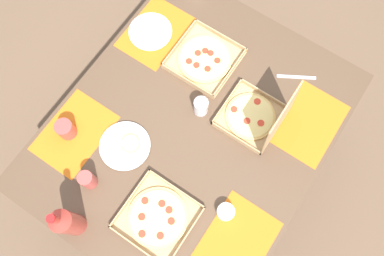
{
  "coord_description": "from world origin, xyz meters",
  "views": [
    {
      "loc": [
        0.46,
        0.3,
        2.43
      ],
      "look_at": [
        0.0,
        0.0,
        0.75
      ],
      "focal_mm": 35.7,
      "sensor_mm": 36.0,
      "label": 1
    }
  ],
  "objects_px": {
    "plate_far_left": "(150,32)",
    "soda_bottle": "(67,223)",
    "condiment_bowl": "(226,212)",
    "cup_clear_left": "(66,129)",
    "plate_middle": "(126,146)",
    "pizza_box_corner_left": "(257,117)",
    "cup_dark": "(88,180)",
    "cup_spare": "(201,106)",
    "pizza_box_center": "(158,217)",
    "pizza_box_corner_right": "(205,59)"
  },
  "relations": [
    {
      "from": "soda_bottle",
      "to": "cup_spare",
      "type": "xyz_separation_m",
      "value": [
        -0.73,
        0.15,
        -0.09
      ]
    },
    {
      "from": "pizza_box_center",
      "to": "soda_bottle",
      "type": "bearing_deg",
      "value": -51.37
    },
    {
      "from": "pizza_box_center",
      "to": "pizza_box_corner_right",
      "type": "height_order",
      "value": "same"
    },
    {
      "from": "plate_middle",
      "to": "cup_clear_left",
      "type": "distance_m",
      "value": 0.28
    },
    {
      "from": "plate_far_left",
      "to": "pizza_box_corner_left",
      "type": "bearing_deg",
      "value": 80.79
    },
    {
      "from": "plate_far_left",
      "to": "cup_dark",
      "type": "height_order",
      "value": "cup_dark"
    },
    {
      "from": "plate_far_left",
      "to": "condiment_bowl",
      "type": "bearing_deg",
      "value": 55.33
    },
    {
      "from": "pizza_box_corner_left",
      "to": "plate_far_left",
      "type": "height_order",
      "value": "pizza_box_corner_left"
    },
    {
      "from": "plate_far_left",
      "to": "cup_clear_left",
      "type": "relative_size",
      "value": 2.39
    },
    {
      "from": "pizza_box_center",
      "to": "cup_dark",
      "type": "distance_m",
      "value": 0.34
    },
    {
      "from": "pizza_box_corner_left",
      "to": "condiment_bowl",
      "type": "xyz_separation_m",
      "value": [
        0.43,
        0.11,
        -0.02
      ]
    },
    {
      "from": "plate_far_left",
      "to": "soda_bottle",
      "type": "bearing_deg",
      "value": 16.9
    },
    {
      "from": "pizza_box_center",
      "to": "cup_clear_left",
      "type": "xyz_separation_m",
      "value": [
        -0.09,
        -0.57,
        0.03
      ]
    },
    {
      "from": "cup_dark",
      "to": "condiment_bowl",
      "type": "bearing_deg",
      "value": 111.11
    },
    {
      "from": "cup_spare",
      "to": "plate_far_left",
      "type": "bearing_deg",
      "value": -115.34
    },
    {
      "from": "condiment_bowl",
      "to": "cup_clear_left",
      "type": "bearing_deg",
      "value": -83.31
    },
    {
      "from": "plate_middle",
      "to": "soda_bottle",
      "type": "distance_m",
      "value": 0.42
    },
    {
      "from": "pizza_box_corner_right",
      "to": "soda_bottle",
      "type": "bearing_deg",
      "value": -1.4
    },
    {
      "from": "soda_bottle",
      "to": "pizza_box_center",
      "type": "bearing_deg",
      "value": 128.63
    },
    {
      "from": "pizza_box_center",
      "to": "soda_bottle",
      "type": "distance_m",
      "value": 0.37
    },
    {
      "from": "plate_middle",
      "to": "condiment_bowl",
      "type": "height_order",
      "value": "condiment_bowl"
    },
    {
      "from": "pizza_box_corner_left",
      "to": "soda_bottle",
      "type": "bearing_deg",
      "value": -25.27
    },
    {
      "from": "pizza_box_corner_left",
      "to": "condiment_bowl",
      "type": "height_order",
      "value": "pizza_box_corner_left"
    },
    {
      "from": "pizza_box_corner_left",
      "to": "plate_middle",
      "type": "xyz_separation_m",
      "value": [
        0.44,
        -0.43,
        -0.04
      ]
    },
    {
      "from": "plate_far_left",
      "to": "cup_clear_left",
      "type": "distance_m",
      "value": 0.64
    },
    {
      "from": "soda_bottle",
      "to": "cup_clear_left",
      "type": "relative_size",
      "value": 3.54
    },
    {
      "from": "pizza_box_corner_right",
      "to": "plate_far_left",
      "type": "relative_size",
      "value": 1.39
    },
    {
      "from": "cup_spare",
      "to": "cup_clear_left",
      "type": "relative_size",
      "value": 1.03
    },
    {
      "from": "pizza_box_center",
      "to": "plate_middle",
      "type": "height_order",
      "value": "pizza_box_center"
    },
    {
      "from": "pizza_box_center",
      "to": "pizza_box_corner_left",
      "type": "xyz_separation_m",
      "value": [
        -0.61,
        0.12,
        0.04
      ]
    },
    {
      "from": "cup_spare",
      "to": "cup_clear_left",
      "type": "bearing_deg",
      "value": -46.07
    },
    {
      "from": "pizza_box_corner_right",
      "to": "soda_bottle",
      "type": "height_order",
      "value": "soda_bottle"
    },
    {
      "from": "plate_middle",
      "to": "cup_spare",
      "type": "distance_m",
      "value": 0.39
    },
    {
      "from": "condiment_bowl",
      "to": "cup_spare",
      "type": "bearing_deg",
      "value": -134.03
    },
    {
      "from": "cup_spare",
      "to": "cup_clear_left",
      "type": "xyz_separation_m",
      "value": [
        0.43,
        -0.45,
        -0.0
      ]
    },
    {
      "from": "cup_clear_left",
      "to": "cup_spare",
      "type": "bearing_deg",
      "value": 133.93
    },
    {
      "from": "plate_middle",
      "to": "cup_clear_left",
      "type": "relative_size",
      "value": 2.55
    },
    {
      "from": "pizza_box_corner_left",
      "to": "cup_dark",
      "type": "distance_m",
      "value": 0.8
    },
    {
      "from": "cup_dark",
      "to": "cup_spare",
      "type": "bearing_deg",
      "value": 158.58
    },
    {
      "from": "plate_middle",
      "to": "cup_clear_left",
      "type": "height_order",
      "value": "cup_clear_left"
    },
    {
      "from": "cup_dark",
      "to": "cup_clear_left",
      "type": "distance_m",
      "value": 0.26
    },
    {
      "from": "cup_dark",
      "to": "condiment_bowl",
      "type": "height_order",
      "value": "cup_dark"
    },
    {
      "from": "soda_bottle",
      "to": "cup_spare",
      "type": "relative_size",
      "value": 3.43
    },
    {
      "from": "pizza_box_corner_left",
      "to": "soda_bottle",
      "type": "height_order",
      "value": "soda_bottle"
    },
    {
      "from": "plate_middle",
      "to": "cup_dark",
      "type": "xyz_separation_m",
      "value": [
        0.22,
        -0.03,
        0.04
      ]
    },
    {
      "from": "pizza_box_center",
      "to": "soda_bottle",
      "type": "xyz_separation_m",
      "value": [
        0.22,
        -0.27,
        0.12
      ]
    },
    {
      "from": "pizza_box_corner_right",
      "to": "cup_dark",
      "type": "relative_size",
      "value": 2.86
    },
    {
      "from": "soda_bottle",
      "to": "condiment_bowl",
      "type": "distance_m",
      "value": 0.65
    },
    {
      "from": "pizza_box_center",
      "to": "cup_spare",
      "type": "relative_size",
      "value": 3.14
    },
    {
      "from": "cup_clear_left",
      "to": "condiment_bowl",
      "type": "height_order",
      "value": "cup_clear_left"
    }
  ]
}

